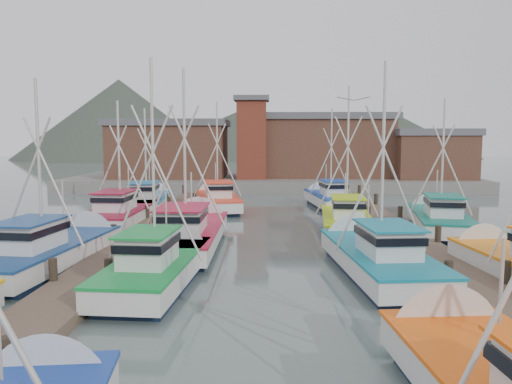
{
  "coord_description": "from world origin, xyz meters",
  "views": [
    {
      "loc": [
        -0.36,
        -19.2,
        5.47
      ],
      "look_at": [
        -0.96,
        7.17,
        2.6
      ],
      "focal_mm": 35.0,
      "sensor_mm": 36.0,
      "label": 1
    }
  ],
  "objects_px": {
    "boat_4": "(161,266)",
    "boat_12": "(217,200)",
    "boat_8": "(189,233)",
    "lookout_tower": "(252,137)"
  },
  "relations": [
    {
      "from": "boat_4",
      "to": "boat_12",
      "type": "xyz_separation_m",
      "value": [
        0.09,
        20.04,
        -0.0
      ]
    },
    {
      "from": "boat_4",
      "to": "boat_8",
      "type": "relative_size",
      "value": 0.85
    },
    {
      "from": "boat_4",
      "to": "boat_8",
      "type": "distance_m",
      "value": 6.59
    },
    {
      "from": "boat_8",
      "to": "boat_12",
      "type": "bearing_deg",
      "value": 89.57
    },
    {
      "from": "boat_4",
      "to": "boat_12",
      "type": "height_order",
      "value": "boat_4"
    },
    {
      "from": "lookout_tower",
      "to": "boat_12",
      "type": "bearing_deg",
      "value": -99.31
    },
    {
      "from": "lookout_tower",
      "to": "boat_8",
      "type": "bearing_deg",
      "value": -94.91
    },
    {
      "from": "lookout_tower",
      "to": "boat_8",
      "type": "distance_m",
      "value": 27.9
    },
    {
      "from": "boat_8",
      "to": "lookout_tower",
      "type": "bearing_deg",
      "value": 84.96
    },
    {
      "from": "lookout_tower",
      "to": "boat_12",
      "type": "height_order",
      "value": "lookout_tower"
    }
  ]
}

